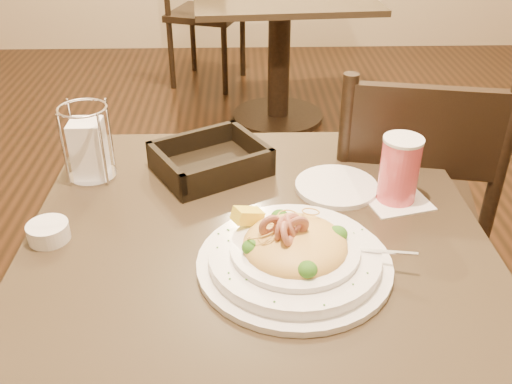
{
  "coord_description": "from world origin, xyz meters",
  "views": [
    {
      "loc": [
        -0.03,
        -0.92,
        1.37
      ],
      "look_at": [
        0.0,
        0.02,
        0.79
      ],
      "focal_mm": 40.0,
      "sensor_mm": 36.0,
      "label": 1
    }
  ],
  "objects_px": {
    "drink_glass": "(399,170)",
    "bread_basket": "(211,162)",
    "dining_chair_far": "(203,8)",
    "side_plate": "(336,186)",
    "main_table": "(256,316)",
    "napkin_caddy": "(89,147)",
    "dining_chair_near": "(404,211)",
    "pasta_bowl": "(294,252)",
    "background_table": "(279,35)",
    "butter_ramekin": "(48,232)"
  },
  "relations": [
    {
      "from": "butter_ramekin",
      "to": "background_table",
      "type": "bearing_deg",
      "value": 74.8
    },
    {
      "from": "dining_chair_far",
      "to": "drink_glass",
      "type": "relative_size",
      "value": 5.93
    },
    {
      "from": "drink_glass",
      "to": "bread_basket",
      "type": "relative_size",
      "value": 0.52
    },
    {
      "from": "background_table",
      "to": "bread_basket",
      "type": "bearing_deg",
      "value": -98.54
    },
    {
      "from": "drink_glass",
      "to": "side_plate",
      "type": "height_order",
      "value": "drink_glass"
    },
    {
      "from": "main_table",
      "to": "bread_basket",
      "type": "distance_m",
      "value": 0.36
    },
    {
      "from": "drink_glass",
      "to": "bread_basket",
      "type": "xyz_separation_m",
      "value": [
        -0.4,
        0.14,
        -0.05
      ]
    },
    {
      "from": "background_table",
      "to": "napkin_caddy",
      "type": "distance_m",
      "value": 2.01
    },
    {
      "from": "dining_chair_far",
      "to": "pasta_bowl",
      "type": "bearing_deg",
      "value": 115.08
    },
    {
      "from": "pasta_bowl",
      "to": "side_plate",
      "type": "distance_m",
      "value": 0.29
    },
    {
      "from": "drink_glass",
      "to": "butter_ramekin",
      "type": "relative_size",
      "value": 1.97
    },
    {
      "from": "main_table",
      "to": "pasta_bowl",
      "type": "xyz_separation_m",
      "value": [
        0.06,
        -0.11,
        0.26
      ]
    },
    {
      "from": "pasta_bowl",
      "to": "drink_glass",
      "type": "relative_size",
      "value": 2.49
    },
    {
      "from": "dining_chair_near",
      "to": "pasta_bowl",
      "type": "bearing_deg",
      "value": 65.48
    },
    {
      "from": "main_table",
      "to": "background_table",
      "type": "bearing_deg",
      "value": 85.07
    },
    {
      "from": "dining_chair_near",
      "to": "bread_basket",
      "type": "height_order",
      "value": "dining_chair_near"
    },
    {
      "from": "main_table",
      "to": "napkin_caddy",
      "type": "bearing_deg",
      "value": 147.89
    },
    {
      "from": "background_table",
      "to": "side_plate",
      "type": "xyz_separation_m",
      "value": [
        -0.0,
        -1.98,
        0.23
      ]
    },
    {
      "from": "napkin_caddy",
      "to": "drink_glass",
      "type": "bearing_deg",
      "value": -10.07
    },
    {
      "from": "background_table",
      "to": "dining_chair_far",
      "type": "distance_m",
      "value": 0.72
    },
    {
      "from": "bread_basket",
      "to": "side_plate",
      "type": "bearing_deg",
      "value": -17.43
    },
    {
      "from": "dining_chair_near",
      "to": "drink_glass",
      "type": "height_order",
      "value": "dining_chair_near"
    },
    {
      "from": "napkin_caddy",
      "to": "side_plate",
      "type": "xyz_separation_m",
      "value": [
        0.55,
        -0.07,
        -0.07
      ]
    },
    {
      "from": "dining_chair_near",
      "to": "drink_glass",
      "type": "relative_size",
      "value": 5.93
    },
    {
      "from": "dining_chair_far",
      "to": "side_plate",
      "type": "xyz_separation_m",
      "value": [
        0.44,
        -2.55,
        0.22
      ]
    },
    {
      "from": "dining_chair_near",
      "to": "dining_chair_far",
      "type": "distance_m",
      "value": 2.41
    },
    {
      "from": "drink_glass",
      "to": "butter_ramekin",
      "type": "distance_m",
      "value": 0.72
    },
    {
      "from": "main_table",
      "to": "pasta_bowl",
      "type": "distance_m",
      "value": 0.29
    },
    {
      "from": "background_table",
      "to": "side_plate",
      "type": "height_order",
      "value": "side_plate"
    },
    {
      "from": "butter_ramekin",
      "to": "main_table",
      "type": "bearing_deg",
      "value": 1.91
    },
    {
      "from": "dining_chair_near",
      "to": "background_table",
      "type": "bearing_deg",
      "value": -71.19
    },
    {
      "from": "dining_chair_far",
      "to": "bread_basket",
      "type": "relative_size",
      "value": 3.1
    },
    {
      "from": "dining_chair_near",
      "to": "dining_chair_far",
      "type": "bearing_deg",
      "value": -62.64
    },
    {
      "from": "dining_chair_far",
      "to": "main_table",
      "type": "bearing_deg",
      "value": 113.99
    },
    {
      "from": "dining_chair_near",
      "to": "drink_glass",
      "type": "bearing_deg",
      "value": 77.65
    },
    {
      "from": "background_table",
      "to": "dining_chair_far",
      "type": "bearing_deg",
      "value": 127.64
    },
    {
      "from": "main_table",
      "to": "dining_chair_far",
      "type": "relative_size",
      "value": 0.97
    },
    {
      "from": "background_table",
      "to": "dining_chair_far",
      "type": "xyz_separation_m",
      "value": [
        -0.44,
        0.57,
        0.01
      ]
    },
    {
      "from": "main_table",
      "to": "pasta_bowl",
      "type": "height_order",
      "value": "pasta_bowl"
    },
    {
      "from": "pasta_bowl",
      "to": "butter_ramekin",
      "type": "xyz_separation_m",
      "value": [
        -0.46,
        0.1,
        -0.01
      ]
    },
    {
      "from": "pasta_bowl",
      "to": "butter_ramekin",
      "type": "relative_size",
      "value": 4.91
    },
    {
      "from": "background_table",
      "to": "bread_basket",
      "type": "distance_m",
      "value": 1.93
    },
    {
      "from": "background_table",
      "to": "bread_basket",
      "type": "xyz_separation_m",
      "value": [
        -0.28,
        -1.89,
        0.25
      ]
    },
    {
      "from": "background_table",
      "to": "butter_ramekin",
      "type": "xyz_separation_m",
      "value": [
        -0.58,
        -2.15,
        0.24
      ]
    },
    {
      "from": "background_table",
      "to": "dining_chair_near",
      "type": "relative_size",
      "value": 1.04
    },
    {
      "from": "pasta_bowl",
      "to": "drink_glass",
      "type": "xyz_separation_m",
      "value": [
        0.24,
        0.22,
        0.04
      ]
    },
    {
      "from": "main_table",
      "to": "background_table",
      "type": "xyz_separation_m",
      "value": [
        0.18,
        2.14,
        0.0
      ]
    },
    {
      "from": "drink_glass",
      "to": "side_plate",
      "type": "xyz_separation_m",
      "value": [
        -0.12,
        0.05,
        -0.07
      ]
    },
    {
      "from": "bread_basket",
      "to": "side_plate",
      "type": "xyz_separation_m",
      "value": [
        0.28,
        -0.09,
        -0.02
      ]
    },
    {
      "from": "main_table",
      "to": "drink_glass",
      "type": "xyz_separation_m",
      "value": [
        0.3,
        0.11,
        0.3
      ]
    }
  ]
}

